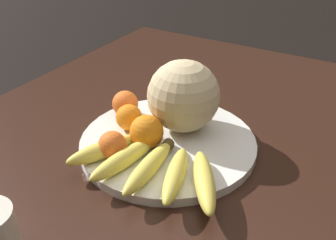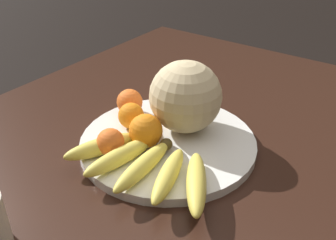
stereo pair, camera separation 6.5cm
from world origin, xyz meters
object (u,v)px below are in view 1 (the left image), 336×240
melon (183,96)px  orange_mid_center (125,104)px  kitchen_table (186,191)px  produce_tag (137,137)px  fruit_bowl (168,142)px  orange_front_left (129,117)px  orange_front_right (112,145)px  orange_back_left (147,132)px  banana_bunch (151,166)px

melon → orange_mid_center: size_ratio=2.58×
kitchen_table → produce_tag: (-0.01, 0.12, 0.11)m
fruit_bowl → orange_mid_center: size_ratio=6.17×
orange_front_left → orange_front_right: (-0.11, -0.03, -0.00)m
orange_front_right → orange_back_left: bearing=-30.3°
orange_front_right → orange_front_left: bearing=17.7°
kitchen_table → banana_bunch: size_ratio=4.29×
kitchen_table → orange_front_right: 0.21m
orange_back_left → kitchen_table: bearing=-74.5°
kitchen_table → orange_mid_center: orange_mid_center is taller
produce_tag → kitchen_table: bearing=-120.1°
orange_front_left → produce_tag: size_ratio=0.85×
banana_bunch → orange_back_left: 0.10m
kitchen_table → banana_bunch: bearing=164.7°
melon → orange_front_right: bearing=158.3°
fruit_bowl → melon: (0.06, -0.00, 0.09)m
orange_front_right → orange_mid_center: 0.17m
fruit_bowl → orange_front_right: 0.14m
banana_bunch → orange_front_left: 0.17m
kitchen_table → produce_tag: size_ratio=20.24×
banana_bunch → orange_front_right: 0.10m
banana_bunch → orange_front_right: size_ratio=5.77×
orange_front_right → produce_tag: 0.09m
orange_front_right → orange_mid_center: bearing=27.1°
fruit_bowl → orange_front_left: orange_front_left is taller
orange_front_left → orange_mid_center: orange_mid_center is taller
melon → orange_front_left: (-0.07, 0.10, -0.05)m
kitchen_table → orange_mid_center: size_ratio=22.71×
kitchen_table → melon: (0.08, 0.06, 0.19)m
melon → orange_front_left: size_ratio=2.71×
banana_bunch → kitchen_table: bearing=160.5°
fruit_bowl → melon: size_ratio=2.39×
fruit_bowl → orange_back_left: size_ratio=5.37×
orange_back_left → melon: bearing=-15.6°
kitchen_table → banana_bunch: (-0.10, 0.03, 0.13)m
orange_back_left → fruit_bowl: bearing=-29.6°
kitchen_table → orange_back_left: orange_back_left is taller
kitchen_table → banana_bunch: banana_bunch is taller
banana_bunch → orange_front_left: (0.11, 0.13, 0.01)m
melon → orange_back_left: 0.12m
kitchen_table → orange_mid_center: 0.25m
orange_front_left → orange_front_right: size_ratio=1.04×
kitchen_table → produce_tag: bearing=93.7°
fruit_bowl → orange_front_right: bearing=150.0°
produce_tag → orange_mid_center: bearing=15.9°
orange_mid_center → orange_front_left: bearing=-136.6°
kitchen_table → orange_front_right: size_ratio=24.75×
melon → orange_front_right: melon is taller
orange_front_left → fruit_bowl: bearing=-85.9°
kitchen_table → produce_tag: produce_tag is taller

